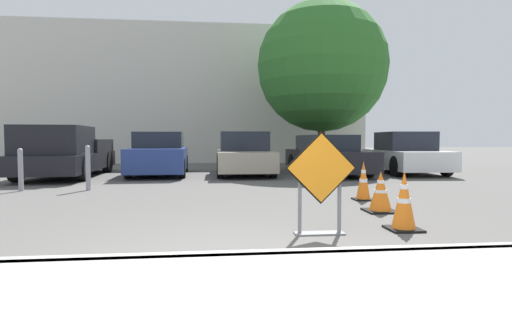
# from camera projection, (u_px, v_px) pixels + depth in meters

# --- Properties ---
(ground_plane) EXTENTS (96.00, 96.00, 0.00)m
(ground_plane) POSITION_uv_depth(u_px,v_px,m) (219.00, 175.00, 13.73)
(ground_plane) COLOR #565451
(curb_lip) EXTENTS (25.86, 0.20, 0.14)m
(curb_lip) POSITION_uv_depth(u_px,v_px,m) (231.00, 260.00, 3.80)
(curb_lip) COLOR #999993
(curb_lip) RESTS_ON ground_plane
(road_closed_sign) EXTENTS (0.92, 0.20, 1.32)m
(road_closed_sign) POSITION_uv_depth(u_px,v_px,m) (321.00, 179.00, 5.06)
(road_closed_sign) COLOR black
(road_closed_sign) RESTS_ON ground_plane
(traffic_cone_nearest) EXTENTS (0.43, 0.43, 0.80)m
(traffic_cone_nearest) POSITION_uv_depth(u_px,v_px,m) (404.00, 201.00, 5.36)
(traffic_cone_nearest) COLOR black
(traffic_cone_nearest) RESTS_ON ground_plane
(traffic_cone_second) EXTENTS (0.51, 0.51, 0.69)m
(traffic_cone_second) POSITION_uv_depth(u_px,v_px,m) (381.00, 192.00, 6.72)
(traffic_cone_second) COLOR black
(traffic_cone_second) RESTS_ON ground_plane
(traffic_cone_third) EXTENTS (0.38, 0.38, 0.79)m
(traffic_cone_third) POSITION_uv_depth(u_px,v_px,m) (363.00, 181.00, 8.01)
(traffic_cone_third) COLOR black
(traffic_cone_third) RESTS_ON ground_plane
(pickup_truck) EXTENTS (2.25, 5.41, 1.63)m
(pickup_truck) POSITION_uv_depth(u_px,v_px,m) (64.00, 154.00, 12.76)
(pickup_truck) COLOR black
(pickup_truck) RESTS_ON ground_plane
(parked_car_nearest) EXTENTS (1.97, 4.20, 1.47)m
(parked_car_nearest) POSITION_uv_depth(u_px,v_px,m) (159.00, 155.00, 13.77)
(parked_car_nearest) COLOR navy
(parked_car_nearest) RESTS_ON ground_plane
(parked_car_second) EXTENTS (1.91, 4.36, 1.49)m
(parked_car_second) POSITION_uv_depth(u_px,v_px,m) (244.00, 155.00, 14.00)
(parked_car_second) COLOR #A39984
(parked_car_second) RESTS_ON ground_plane
(parked_car_third) EXTENTS (2.17, 4.74, 1.38)m
(parked_car_third) POSITION_uv_depth(u_px,v_px,m) (327.00, 156.00, 14.03)
(parked_car_third) COLOR black
(parked_car_third) RESTS_ON ground_plane
(parked_car_fourth) EXTENTS (2.10, 4.14, 1.49)m
(parked_car_fourth) POSITION_uv_depth(u_px,v_px,m) (405.00, 154.00, 14.41)
(parked_car_fourth) COLOR white
(parked_car_fourth) RESTS_ON ground_plane
(bollard_nearest) EXTENTS (0.12, 0.12, 1.08)m
(bollard_nearest) POSITION_uv_depth(u_px,v_px,m) (88.00, 167.00, 9.56)
(bollard_nearest) COLOR gray
(bollard_nearest) RESTS_ON ground_plane
(bollard_second) EXTENTS (0.12, 0.12, 1.02)m
(bollard_second) POSITION_uv_depth(u_px,v_px,m) (21.00, 169.00, 9.40)
(bollard_second) COLOR gray
(bollard_second) RESTS_ON ground_plane
(building_facade_backdrop) EXTENTS (18.94, 5.00, 7.17)m
(building_facade_backdrop) POSITION_uv_depth(u_px,v_px,m) (189.00, 98.00, 22.75)
(building_facade_backdrop) COLOR beige
(building_facade_backdrop) RESTS_ON ground_plane
(street_tree_behind_lot) EXTENTS (5.54, 5.54, 7.10)m
(street_tree_behind_lot) POSITION_uv_depth(u_px,v_px,m) (322.00, 67.00, 17.03)
(street_tree_behind_lot) COLOR #513823
(street_tree_behind_lot) RESTS_ON ground_plane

